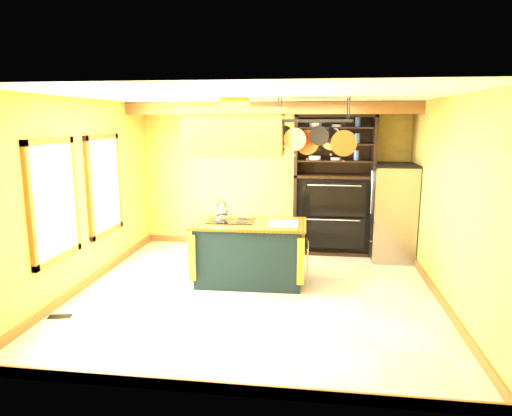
% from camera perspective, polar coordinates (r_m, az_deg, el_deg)
% --- Properties ---
extents(floor, '(5.00, 5.00, 0.00)m').
position_cam_1_polar(floor, '(6.58, 0.02, -10.42)').
color(floor, beige).
rests_on(floor, ground).
extents(ceiling, '(5.00, 5.00, 0.00)m').
position_cam_1_polar(ceiling, '(6.13, 0.02, 13.79)').
color(ceiling, white).
rests_on(ceiling, wall_back).
extents(wall_back, '(5.00, 0.02, 2.70)m').
position_cam_1_polar(wall_back, '(8.67, 2.20, 4.01)').
color(wall_back, '#DCC050').
rests_on(wall_back, floor).
extents(wall_front, '(5.00, 0.02, 2.70)m').
position_cam_1_polar(wall_front, '(3.81, -4.95, -5.03)').
color(wall_front, '#DCC050').
rests_on(wall_front, floor).
extents(wall_left, '(0.02, 5.00, 2.70)m').
position_cam_1_polar(wall_left, '(6.99, -20.75, 1.63)').
color(wall_left, '#DCC050').
rests_on(wall_left, floor).
extents(wall_right, '(0.02, 5.00, 2.70)m').
position_cam_1_polar(wall_right, '(6.39, 22.84, 0.66)').
color(wall_right, '#DCC050').
rests_on(wall_right, floor).
extents(ceiling_beam, '(5.00, 0.15, 0.20)m').
position_cam_1_polar(ceiling_beam, '(7.81, 1.70, 12.37)').
color(ceiling_beam, brown).
rests_on(ceiling_beam, ceiling).
extents(window_near, '(0.06, 1.06, 1.56)m').
position_cam_1_polar(window_near, '(6.28, -23.92, 0.88)').
color(window_near, brown).
rests_on(window_near, wall_left).
extents(window_far, '(0.06, 1.06, 1.56)m').
position_cam_1_polar(window_far, '(7.50, -18.40, 2.75)').
color(window_far, brown).
rests_on(window_far, wall_left).
extents(kitchen_island, '(1.68, 0.96, 1.11)m').
position_cam_1_polar(kitchen_island, '(6.80, -0.83, -5.50)').
color(kitchen_island, black).
rests_on(kitchen_island, floor).
extents(range_hood, '(1.44, 0.82, 0.80)m').
position_cam_1_polar(range_hood, '(6.56, -2.60, 9.65)').
color(range_hood, '#AE862B').
rests_on(range_hood, ceiling).
extents(pot_rack, '(1.14, 0.52, 0.79)m').
position_cam_1_polar(pot_rack, '(6.46, 7.32, 9.65)').
color(pot_rack, black).
rests_on(pot_rack, ceiling).
extents(refrigerator, '(0.71, 0.83, 1.63)m').
position_cam_1_polar(refrigerator, '(8.24, 16.66, -0.76)').
color(refrigerator, gray).
rests_on(refrigerator, floor).
extents(hutch, '(1.42, 0.64, 2.50)m').
position_cam_1_polar(hutch, '(8.43, 9.59, 0.92)').
color(hutch, black).
rests_on(hutch, floor).
extents(floor_register, '(0.30, 0.18, 0.01)m').
position_cam_1_polar(floor_register, '(6.29, -23.30, -12.34)').
color(floor_register, black).
rests_on(floor_register, floor).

